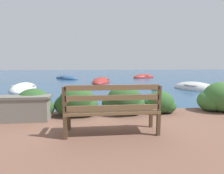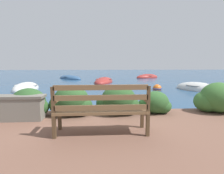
# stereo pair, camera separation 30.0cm
# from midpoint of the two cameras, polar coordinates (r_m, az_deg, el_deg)

# --- Properties ---
(ground_plane) EXTENTS (80.00, 80.00, 0.00)m
(ground_plane) POSITION_cam_midpoint_polar(r_m,az_deg,el_deg) (4.97, -3.43, -9.97)
(ground_plane) COLOR navy
(park_bench) EXTENTS (1.70, 0.48, 0.93)m
(park_bench) POSITION_cam_midpoint_polar(r_m,az_deg,el_deg) (3.17, -0.73, -6.84)
(park_bench) COLOR brown
(park_bench) RESTS_ON patio_terrace
(stone_wall) EXTENTS (2.00, 0.39, 0.57)m
(stone_wall) POSITION_cam_midpoint_polar(r_m,az_deg,el_deg) (4.63, -31.28, -5.85)
(stone_wall) COLOR slate
(stone_wall) RESTS_ON patio_terrace
(hedge_clump_left) EXTENTS (1.02, 0.74, 0.69)m
(hedge_clump_left) POSITION_cam_midpoint_polar(r_m,az_deg,el_deg) (4.68, -24.04, -5.13)
(hedge_clump_left) COLOR #284C23
(hedge_clump_left) RESTS_ON patio_terrace
(hedge_clump_centre) EXTENTS (1.10, 0.79, 0.75)m
(hedge_clump_centre) POSITION_cam_midpoint_polar(r_m,az_deg,el_deg) (4.46, -11.40, -4.94)
(hedge_clump_centre) COLOR #284C23
(hedge_clump_centre) RESTS_ON patio_terrace
(hedge_clump_right) EXTENTS (1.10, 0.79, 0.75)m
(hedge_clump_right) POSITION_cam_midpoint_polar(r_m,az_deg,el_deg) (4.47, 3.86, -4.74)
(hedge_clump_right) COLOR #284C23
(hedge_clump_right) RESTS_ON patio_terrace
(hedge_clump_far_right) EXTENTS (0.85, 0.61, 0.58)m
(hedge_clump_far_right) POSITION_cam_midpoint_polar(r_m,az_deg,el_deg) (4.73, 15.62, -5.24)
(hedge_clump_far_right) COLOR #2D5628
(hedge_clump_far_right) RESTS_ON patio_terrace
(hedge_clump_extra) EXTENTS (1.17, 0.84, 0.80)m
(hedge_clump_extra) POSITION_cam_midpoint_polar(r_m,az_deg,el_deg) (5.48, 32.56, -3.41)
(hedge_clump_extra) COLOR #38662D
(hedge_clump_extra) RESTS_ON patio_terrace
(rowboat_nearest) EXTENTS (2.34, 2.84, 0.80)m
(rowboat_nearest) POSITION_cam_midpoint_polar(r_m,az_deg,el_deg) (11.22, 26.70, -0.56)
(rowboat_nearest) COLOR silver
(rowboat_nearest) RESTS_ON ground_plane
(rowboat_mid) EXTENTS (1.47, 2.71, 0.77)m
(rowboat_mid) POSITION_cam_midpoint_polar(r_m,az_deg,el_deg) (11.16, -25.56, -0.54)
(rowboat_mid) COLOR silver
(rowboat_mid) RESTS_ON ground_plane
(rowboat_far) EXTENTS (2.02, 3.60, 0.74)m
(rowboat_far) POSITION_cam_midpoint_polar(r_m,az_deg,el_deg) (14.15, -2.09, 1.74)
(rowboat_far) COLOR #9E2D28
(rowboat_far) RESTS_ON ground_plane
(rowboat_outer) EXTENTS (3.09, 3.21, 0.64)m
(rowboat_outer) POSITION_cam_midpoint_polar(r_m,az_deg,el_deg) (18.09, -13.12, 2.79)
(rowboat_outer) COLOR #2D517A
(rowboat_outer) RESTS_ON ground_plane
(rowboat_distant) EXTENTS (2.95, 2.19, 0.73)m
(rowboat_distant) POSITION_cam_midpoint_polar(r_m,az_deg,el_deg) (19.19, 11.89, 3.12)
(rowboat_distant) COLOR #9E2D28
(rowboat_distant) RESTS_ON ground_plane
(mooring_buoy) EXTENTS (0.54, 0.54, 0.49)m
(mooring_buoy) POSITION_cam_midpoint_polar(r_m,az_deg,el_deg) (10.43, 15.33, -0.49)
(mooring_buoy) COLOR orange
(mooring_buoy) RESTS_ON ground_plane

